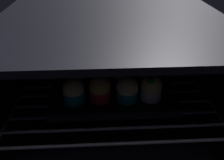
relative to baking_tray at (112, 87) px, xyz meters
The scene contains 15 objects.
oven_cavity 3.23cm from the baking_tray, 90.00° to the left, with size 59.00×47.00×37.00cm.
oven_rack 2.26cm from the baking_tray, 90.00° to the right, with size 54.80×42.00×0.80cm.
baking_tray is the anchor object (origin of this frame).
muffin_row0_col0 13.04cm from the baking_tray, 146.74° to the right, with size 5.67×5.67×6.59cm.
muffin_row0_col1 8.25cm from the baking_tray, 118.98° to the right, with size 5.75×5.75×6.96cm.
muffin_row0_col2 8.71cm from the baking_tray, 62.38° to the right, with size 5.88×5.88×6.89cm.
muffin_row0_col3 12.77cm from the baking_tray, 33.30° to the right, with size 5.65×5.65×7.17cm.
muffin_row1_col0 10.87cm from the baking_tray, behind, with size 5.65×5.65×7.18cm.
muffin_row1_col1 4.99cm from the baking_tray, behind, with size 6.20×6.20×7.20cm.
muffin_row1_col2 4.86cm from the baking_tray, ahead, with size 5.65×5.65×6.81cm.
muffin_row1_col3 11.12cm from the baking_tray, ahead, with size 5.66×5.66×7.14cm.
muffin_row2_col0 12.58cm from the baking_tray, 147.21° to the left, with size 5.65×5.65×6.76cm.
muffin_row2_col1 8.73cm from the baking_tray, 117.57° to the left, with size 5.88×5.88×7.26cm.
muffin_row2_col2 8.26cm from the baking_tray, 60.99° to the left, with size 5.67×5.67×6.65cm.
muffin_row2_col3 12.75cm from the baking_tray, 33.94° to the left, with size 5.87×5.87×7.38cm.
Camera 1 is at (-2.90, -31.32, 52.46)cm, focal length 35.92 mm.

